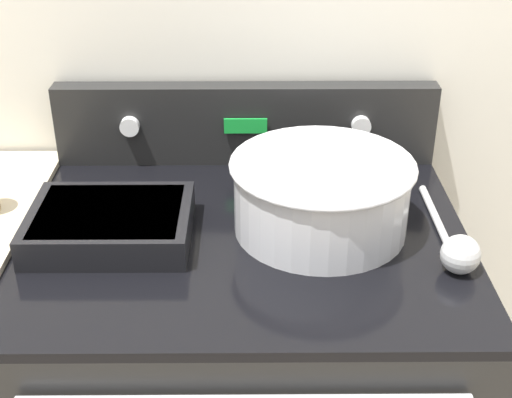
# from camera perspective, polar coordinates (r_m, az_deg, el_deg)

# --- Properties ---
(kitchen_wall) EXTENTS (8.00, 0.05, 2.50)m
(kitchen_wall) POSITION_cam_1_polar(r_m,az_deg,el_deg) (1.51, -0.88, 14.40)
(kitchen_wall) COLOR silver
(kitchen_wall) RESTS_ON ground_plane
(control_panel) EXTENTS (0.80, 0.07, 0.17)m
(control_panel) POSITION_cam_1_polar(r_m,az_deg,el_deg) (1.52, -0.83, 6.04)
(control_panel) COLOR black
(control_panel) RESTS_ON stove_range
(mixing_bowl) EXTENTS (0.33, 0.33, 0.14)m
(mixing_bowl) POSITION_cam_1_polar(r_m,az_deg,el_deg) (1.27, 5.25, 0.62)
(mixing_bowl) COLOR silver
(mixing_bowl) RESTS_ON stove_range
(casserole_dish) EXTENTS (0.28, 0.22, 0.06)m
(casserole_dish) POSITION_cam_1_polar(r_m,az_deg,el_deg) (1.29, -11.58, -1.85)
(casserole_dish) COLOR black
(casserole_dish) RESTS_ON stove_range
(ladle) EXTENTS (0.07, 0.31, 0.07)m
(ladle) POSITION_cam_1_polar(r_m,az_deg,el_deg) (1.24, 15.76, -3.89)
(ladle) COLOR #B7B7B7
(ladle) RESTS_ON stove_range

